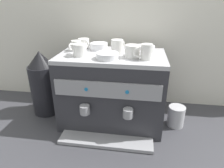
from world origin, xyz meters
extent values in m
plane|color=#38383D|center=(0.00, 0.00, 0.00)|extent=(4.00, 4.00, 0.00)
cube|color=silver|center=(0.00, 0.32, 0.47)|extent=(2.80, 0.03, 0.93)
cube|color=#2D2D33|center=(0.00, 0.00, 0.22)|extent=(0.63, 0.38, 0.43)
cube|color=#B7B7BC|center=(0.00, 0.00, 0.45)|extent=(0.63, 0.38, 0.02)
cube|color=#939399|center=(0.00, -0.19, 0.31)|extent=(0.58, 0.01, 0.09)
cylinder|color=#1E7AB7|center=(-0.11, -0.20, 0.31)|extent=(0.02, 0.01, 0.02)
cylinder|color=#1E7AB7|center=(0.11, -0.20, 0.31)|extent=(0.02, 0.01, 0.02)
cube|color=#939399|center=(0.00, -0.24, 0.01)|extent=(0.53, 0.12, 0.02)
cylinder|color=#939399|center=(-0.12, -0.22, 0.20)|extent=(0.06, 0.06, 0.05)
cylinder|color=#939399|center=(0.12, -0.22, 0.20)|extent=(0.06, 0.06, 0.05)
cylinder|color=white|center=(-0.17, -0.07, 0.49)|extent=(0.08, 0.08, 0.07)
torus|color=white|center=(-0.21, -0.04, 0.49)|extent=(0.05, 0.04, 0.05)
cylinder|color=white|center=(-0.23, 0.05, 0.49)|extent=(0.06, 0.06, 0.06)
torus|color=white|center=(-0.25, 0.02, 0.49)|extent=(0.03, 0.05, 0.05)
cylinder|color=white|center=(0.12, -0.05, 0.49)|extent=(0.08, 0.08, 0.07)
torus|color=white|center=(0.12, 0.00, 0.49)|extent=(0.02, 0.06, 0.05)
cylinder|color=white|center=(-0.21, 0.13, 0.49)|extent=(0.07, 0.07, 0.06)
torus|color=white|center=(-0.17, 0.09, 0.49)|extent=(0.04, 0.04, 0.05)
cylinder|color=white|center=(0.03, 0.02, 0.50)|extent=(0.07, 0.07, 0.08)
torus|color=white|center=(0.05, 0.06, 0.50)|extent=(0.04, 0.06, 0.06)
cylinder|color=white|center=(0.20, -0.08, 0.50)|extent=(0.06, 0.06, 0.08)
torus|color=white|center=(0.16, -0.10, 0.50)|extent=(0.06, 0.03, 0.06)
cylinder|color=white|center=(-0.01, -0.10, 0.47)|extent=(0.12, 0.12, 0.03)
cylinder|color=white|center=(-0.01, -0.10, 0.46)|extent=(0.07, 0.07, 0.01)
cylinder|color=white|center=(0.19, 0.08, 0.48)|extent=(0.12, 0.12, 0.04)
cylinder|color=white|center=(0.19, 0.08, 0.46)|extent=(0.07, 0.07, 0.01)
cylinder|color=white|center=(-0.10, 0.10, 0.48)|extent=(0.11, 0.11, 0.04)
cylinder|color=white|center=(-0.10, 0.10, 0.46)|extent=(0.06, 0.06, 0.01)
cylinder|color=black|center=(-0.48, 0.03, 0.17)|extent=(0.18, 0.18, 0.34)
cone|color=black|center=(-0.48, 0.03, 0.40)|extent=(0.17, 0.17, 0.10)
cylinder|color=#B7B7BC|center=(0.42, -0.01, 0.07)|extent=(0.10, 0.10, 0.14)
camera|label=1|loc=(0.17, -1.12, 0.77)|focal=31.61mm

